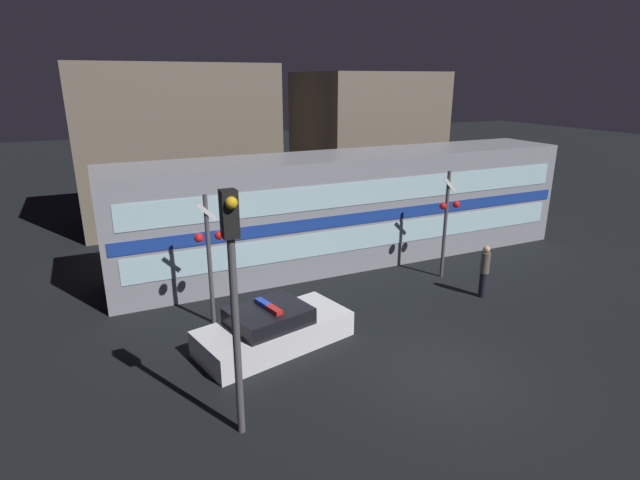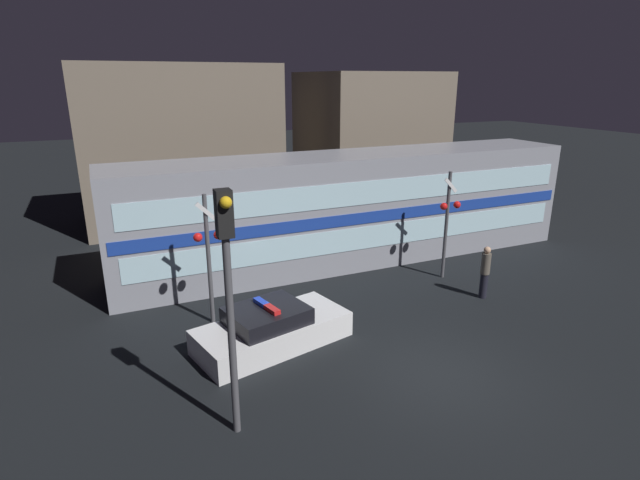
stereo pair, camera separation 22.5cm
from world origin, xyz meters
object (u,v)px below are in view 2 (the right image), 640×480
object	(u,v)px
pedestrian	(485,272)
crossing_signal_near	(448,218)
traffic_light_corner	(228,282)
police_car	(272,329)
train	(353,208)

from	to	relation	value
pedestrian	crossing_signal_near	size ratio (longest dim) A/B	0.46
crossing_signal_near	traffic_light_corner	world-z (taller)	traffic_light_corner
police_car	traffic_light_corner	size ratio (longest dim) A/B	0.88
pedestrian	crossing_signal_near	bearing A→B (deg)	93.23
police_car	train	bearing A→B (deg)	31.89
pedestrian	crossing_signal_near	distance (m)	2.44
crossing_signal_near	train	bearing A→B (deg)	124.02
police_car	pedestrian	bearing A→B (deg)	-12.55
pedestrian	traffic_light_corner	size ratio (longest dim) A/B	0.35
crossing_signal_near	traffic_light_corner	bearing A→B (deg)	-150.82
traffic_light_corner	pedestrian	bearing A→B (deg)	18.71
train	traffic_light_corner	size ratio (longest dim) A/B	3.61
crossing_signal_near	traffic_light_corner	xyz separation A→B (m)	(-9.31, -5.20, 1.09)
police_car	crossing_signal_near	distance (m)	7.97
pedestrian	traffic_light_corner	xyz separation A→B (m)	(-9.42, -3.19, 2.47)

